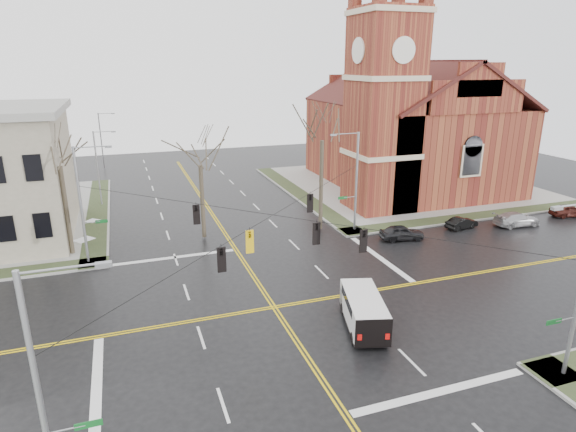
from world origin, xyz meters
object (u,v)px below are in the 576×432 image
object	(u,v)px
streetlight_north_a	(99,165)
signal_pole_sw	(44,391)
parked_car_a	(402,233)
parked_car_b	(462,223)
streetlight_north_b	(102,139)
parked_car_c	(517,219)
tree_nw_near	(200,160)
parked_car_d	(569,210)
cargo_van	(363,308)
signal_pole_ne	(355,179)
church	(406,119)
signal_pole_nw	(83,202)
tree_ne	(322,134)
tree_nw_far	(59,160)

from	to	relation	value
streetlight_north_a	signal_pole_sw	bearing A→B (deg)	-90.97
parked_car_a	parked_car_b	xyz separation A→B (m)	(6.97, 0.75, -0.12)
streetlight_north_b	parked_car_c	bearing A→B (deg)	-47.08
parked_car_a	signal_pole_sw	bearing A→B (deg)	138.23
tree_nw_near	parked_car_d	bearing A→B (deg)	-9.22
cargo_van	signal_pole_ne	bearing A→B (deg)	81.38
church	streetlight_north_b	world-z (taller)	church
signal_pole_nw	tree_ne	size ratio (longest dim) A/B	0.73
parked_car_b	parked_car_c	bearing A→B (deg)	-111.02
tree_nw_far	signal_pole_sw	bearing A→B (deg)	-86.67
church	parked_car_d	size ratio (longest dim) A/B	7.36
tree_ne	tree_nw_near	bearing A→B (deg)	172.93
parked_car_a	tree_ne	size ratio (longest dim) A/B	0.31
streetlight_north_b	tree_nw_far	xyz separation A→B (m)	(-2.14, -34.17, 3.33)
streetlight_north_a	streetlight_north_b	size ratio (longest dim) A/B	1.00
parked_car_b	parked_car_c	distance (m)	5.59
parked_car_c	tree_nw_near	bearing A→B (deg)	81.31
parked_car_c	signal_pole_nw	bearing A→B (deg)	88.10
cargo_van	tree_nw_far	bearing A→B (deg)	150.03
parked_car_b	tree_nw_near	size ratio (longest dim) A/B	0.34
cargo_van	parked_car_b	distance (m)	21.22
cargo_van	parked_car_d	size ratio (longest dim) A/B	1.48
streetlight_north_a	tree_nw_far	size ratio (longest dim) A/B	0.74
tree_nw_far	streetlight_north_b	bearing A→B (deg)	86.41
streetlight_north_a	parked_car_d	distance (m)	48.97
signal_pole_nw	streetlight_north_b	world-z (taller)	signal_pole_nw
parked_car_b	streetlight_north_a	bearing A→B (deg)	48.90
parked_car_b	tree_ne	size ratio (longest dim) A/B	0.27
signal_pole_sw	parked_car_c	xyz separation A→B (m)	(38.14, 19.20, -4.29)
streetlight_north_a	parked_car_a	size ratio (longest dim) A/B	2.06
streetlight_north_a	streetlight_north_b	xyz separation A→B (m)	(0.00, 20.00, 0.00)
streetlight_north_b	streetlight_north_a	bearing A→B (deg)	-90.00
cargo_van	parked_car_a	distance (m)	15.58
signal_pole_sw	streetlight_north_a	xyz separation A→B (m)	(0.67, 39.50, -0.48)
parked_car_b	signal_pole_nw	bearing A→B (deg)	75.13
streetlight_north_a	tree_nw_near	xyz separation A→B (m)	(8.64, -13.92, 2.59)
parked_car_b	parked_car_d	distance (m)	12.68
signal_pole_sw	parked_car_d	distance (m)	49.61
cargo_van	tree_nw_far	world-z (taller)	tree_nw_far
signal_pole_ne	parked_car_c	xyz separation A→B (m)	(15.50, -3.80, -4.29)
signal_pole_ne	cargo_van	size ratio (longest dim) A/B	1.63
parked_car_c	tree_ne	size ratio (longest dim) A/B	0.37
signal_pole_ne	parked_car_b	size ratio (longest dim) A/B	2.73
cargo_van	parked_car_a	xyz separation A→B (m)	(10.08, 11.87, -0.51)
signal_pole_nw	tree_nw_near	world-z (taller)	tree_nw_near
streetlight_north_a	tree_ne	world-z (taller)	tree_ne
parked_car_a	tree_nw_far	size ratio (longest dim) A/B	0.36
church	streetlight_north_a	world-z (taller)	church
cargo_van	parked_car_c	distance (m)	25.34
parked_car_a	parked_car_d	size ratio (longest dim) A/B	1.04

